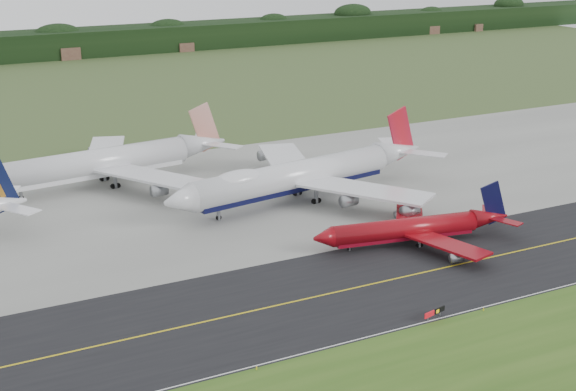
# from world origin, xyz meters

# --- Properties ---
(ground) EXTENTS (600.00, 600.00, 0.00)m
(ground) POSITION_xyz_m (0.00, 0.00, 0.00)
(ground) COLOR #2F4821
(ground) RESTS_ON ground
(grass_verge) EXTENTS (400.00, 30.00, 0.01)m
(grass_verge) POSITION_xyz_m (0.00, -35.00, 0.01)
(grass_verge) COLOR #2D5017
(grass_verge) RESTS_ON ground
(taxiway) EXTENTS (400.00, 32.00, 0.02)m
(taxiway) POSITION_xyz_m (0.00, -4.00, 0.01)
(taxiway) COLOR black
(taxiway) RESTS_ON ground
(apron) EXTENTS (400.00, 78.00, 0.01)m
(apron) POSITION_xyz_m (0.00, 51.00, 0.01)
(apron) COLOR slate
(apron) RESTS_ON ground
(taxiway_centreline) EXTENTS (400.00, 0.40, 0.00)m
(taxiway_centreline) POSITION_xyz_m (0.00, -4.00, 0.03)
(taxiway_centreline) COLOR gold
(taxiway_centreline) RESTS_ON taxiway
(taxiway_edge_line) EXTENTS (400.00, 0.25, 0.00)m
(taxiway_edge_line) POSITION_xyz_m (0.00, -19.50, 0.03)
(taxiway_edge_line) COLOR silver
(taxiway_edge_line) RESTS_ON taxiway
(horizon_treeline) EXTENTS (700.00, 25.00, 12.00)m
(horizon_treeline) POSITION_xyz_m (0.00, 273.76, 5.47)
(horizon_treeline) COLOR black
(horizon_treeline) RESTS_ON ground
(jet_ba_747) EXTENTS (69.68, 57.09, 17.55)m
(jet_ba_747) POSITION_xyz_m (4.64, 40.48, 5.97)
(jet_ba_747) COLOR silver
(jet_ba_747) RESTS_ON ground
(jet_red_737) EXTENTS (40.69, 32.80, 11.01)m
(jet_red_737) POSITION_xyz_m (12.37, 8.27, 3.04)
(jet_red_737) COLOR maroon
(jet_red_737) RESTS_ON ground
(jet_star_tail) EXTENTS (63.31, 52.63, 16.69)m
(jet_star_tail) POSITION_xyz_m (-30.71, 71.26, 5.56)
(jet_star_tail) COLOR silver
(jet_star_tail) RESTS_ON ground
(taxiway_sign) EXTENTS (4.51, 1.21, 1.53)m
(taxiway_sign) POSITION_xyz_m (-3.15, -19.13, 1.08)
(taxiway_sign) COLOR slate
(taxiway_sign) RESTS_ON ground
(edge_marker_left) EXTENTS (0.16, 0.16, 0.50)m
(edge_marker_left) POSITION_xyz_m (-34.30, -20.50, 0.25)
(edge_marker_left) COLOR yellow
(edge_marker_left) RESTS_ON ground
(edge_marker_center) EXTENTS (0.16, 0.16, 0.50)m
(edge_marker_center) POSITION_xyz_m (5.44, -20.50, 0.25)
(edge_marker_center) COLOR yellow
(edge_marker_center) RESTS_ON ground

